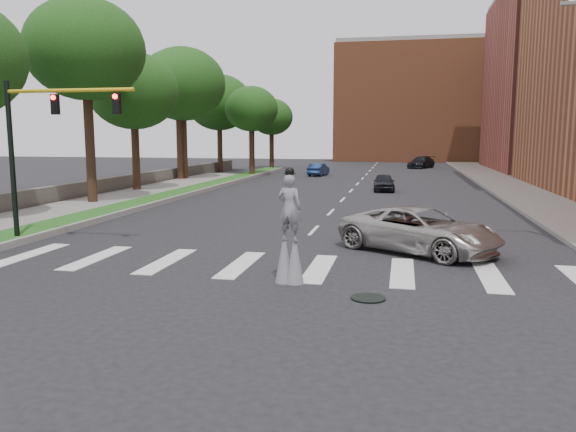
% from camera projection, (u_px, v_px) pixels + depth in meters
% --- Properties ---
extents(ground_plane, '(160.00, 160.00, 0.00)m').
position_uv_depth(ground_plane, '(272.00, 274.00, 16.96)').
color(ground_plane, black).
rests_on(ground_plane, ground).
extents(grass_median, '(2.00, 60.00, 0.25)m').
position_uv_depth(grass_median, '(176.00, 194.00, 38.62)').
color(grass_median, '#1C5017').
rests_on(grass_median, ground).
extents(median_curb, '(0.20, 60.00, 0.28)m').
position_uv_depth(median_curb, '(190.00, 194.00, 38.41)').
color(median_curb, gray).
rests_on(median_curb, ground).
extents(sidewalk_left, '(4.00, 60.00, 0.18)m').
position_uv_depth(sidewalk_left, '(48.00, 213.00, 29.52)').
color(sidewalk_left, slate).
rests_on(sidewalk_left, ground).
extents(sidewalk_right, '(5.00, 90.00, 0.18)m').
position_uv_depth(sidewalk_right, '(531.00, 194.00, 38.70)').
color(sidewalk_right, slate).
rests_on(sidewalk_right, ground).
extents(stone_wall, '(0.50, 56.00, 1.10)m').
position_uv_depth(stone_wall, '(117.00, 184.00, 41.59)').
color(stone_wall, '#514C45').
rests_on(stone_wall, ground).
extents(manhole, '(0.90, 0.90, 0.04)m').
position_uv_depth(manhole, '(368.00, 298.00, 14.42)').
color(manhole, black).
rests_on(manhole, ground).
extents(building_far, '(16.00, 22.00, 20.00)m').
position_uv_depth(building_far, '(570.00, 83.00, 63.50)').
color(building_far, '#994538').
rests_on(building_far, ground).
extents(building_backdrop, '(26.00, 14.00, 18.00)m').
position_uv_depth(building_backdrop, '(419.00, 104.00, 90.09)').
color(building_backdrop, '#995230').
rests_on(building_backdrop, ground).
extents(traffic_signal, '(5.30, 0.23, 6.20)m').
position_uv_depth(traffic_signal, '(38.00, 136.00, 21.22)').
color(traffic_signal, black).
rests_on(traffic_signal, ground).
extents(stilt_performer, '(0.83, 0.58, 3.30)m').
position_uv_depth(stilt_performer, '(289.00, 235.00, 15.80)').
color(stilt_performer, black).
rests_on(stilt_performer, ground).
extents(suv_crossing, '(6.34, 5.35, 1.61)m').
position_uv_depth(suv_crossing, '(420.00, 230.00, 20.03)').
color(suv_crossing, '#A9A69F').
rests_on(suv_crossing, ground).
extents(car_near, '(1.74, 3.82, 1.27)m').
position_uv_depth(car_near, '(384.00, 182.00, 41.92)').
color(car_near, black).
rests_on(car_near, ground).
extents(car_mid, '(1.84, 4.00, 1.27)m').
position_uv_depth(car_mid, '(318.00, 169.00, 57.45)').
color(car_mid, navy).
rests_on(car_mid, ground).
extents(car_far, '(3.94, 5.44, 1.46)m').
position_uv_depth(car_far, '(421.00, 162.00, 70.34)').
color(car_far, black).
rests_on(car_far, ground).
extents(tree_2, '(6.92, 6.92, 12.04)m').
position_uv_depth(tree_2, '(85.00, 50.00, 32.55)').
color(tree_2, black).
rests_on(tree_2, ground).
extents(tree_3, '(6.46, 6.46, 10.03)m').
position_uv_depth(tree_3, '(133.00, 91.00, 40.20)').
color(tree_3, black).
rests_on(tree_3, ground).
extents(tree_4, '(7.73, 7.73, 11.98)m').
position_uv_depth(tree_4, '(183.00, 84.00, 50.56)').
color(tree_4, black).
rests_on(tree_4, ground).
extents(tree_5, '(7.20, 7.20, 10.74)m').
position_uv_depth(tree_5, '(219.00, 103.00, 61.75)').
color(tree_5, black).
rests_on(tree_5, ground).
extents(tree_6, '(5.32, 5.32, 9.00)m').
position_uv_depth(tree_6, '(251.00, 109.00, 56.19)').
color(tree_6, black).
rests_on(tree_6, ground).
extents(tree_7, '(5.23, 5.23, 8.55)m').
position_uv_depth(tree_7, '(272.00, 117.00, 68.55)').
color(tree_7, black).
rests_on(tree_7, ground).
extents(tree_8, '(7.22, 7.22, 11.76)m').
position_uv_depth(tree_8, '(178.00, 84.00, 50.12)').
color(tree_8, black).
rests_on(tree_8, ground).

